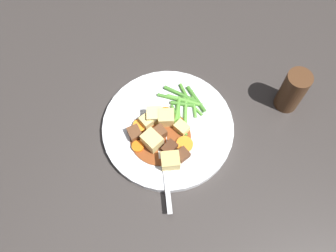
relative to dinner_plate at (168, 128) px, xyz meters
The scene contains 31 objects.
ground_plane 0.01m from the dinner_plate, ahead, with size 3.00×3.00×0.00m, color #383330.
dinner_plate is the anchor object (origin of this frame).
stew_sauce 0.03m from the dinner_plate, ahead, with size 0.13×0.13×0.00m, color brown.
carrot_slice_0 0.03m from the dinner_plate, 139.12° to the right, with size 0.03×0.03×0.01m, color orange.
carrot_slice_1 0.06m from the dinner_plate, 58.20° to the right, with size 0.03×0.03×0.01m, color orange.
carrot_slice_2 0.06m from the dinner_plate, 68.71° to the left, with size 0.04×0.04×0.01m, color orange.
carrot_slice_3 0.08m from the dinner_plate, 20.96° to the right, with size 0.03×0.03×0.01m, color orange.
potato_chunk_0 0.09m from the dinner_plate, 34.24° to the left, with size 0.04×0.03×0.03m, color #DBBC6B.
potato_chunk_1 0.04m from the dinner_plate, 98.12° to the right, with size 0.03×0.03×0.03m, color #EAD68C.
potato_chunk_2 0.06m from the dinner_plate, ahead, with size 0.04×0.03×0.03m, color #E5CC7A.
potato_chunk_3 0.03m from the dinner_plate, 129.81° to the right, with size 0.03×0.03×0.03m, color #E5CC7A.
potato_chunk_4 0.04m from the dinner_plate, 104.25° to the left, with size 0.03×0.02×0.02m, color #E5CC7A.
potato_chunk_5 0.05m from the dinner_plate, 69.03° to the right, with size 0.03×0.03×0.02m, color #E5CC7A.
meat_chunk_0 0.08m from the dinner_plate, 54.14° to the left, with size 0.02×0.03×0.02m, color #56331E.
meat_chunk_1 0.06m from the dinner_plate, 34.33° to the left, with size 0.03×0.02×0.02m, color #4C2B19.
meat_chunk_2 0.08m from the dinner_plate, 41.71° to the right, with size 0.03×0.03×0.02m, color brown.
meat_chunk_3 0.04m from the dinner_plate, ahead, with size 0.03×0.02×0.03m, color brown.
green_bean_0 0.07m from the dinner_plate, behind, with size 0.01×0.01×0.08m, color #66AD42.
green_bean_1 0.09m from the dinner_plate, behind, with size 0.01×0.01×0.05m, color #599E38.
green_bean_2 0.05m from the dinner_plate, 156.88° to the left, with size 0.01×0.01×0.07m, color #66AD42.
green_bean_3 0.03m from the dinner_plate, 148.70° to the left, with size 0.01×0.01×0.08m, color #4C8E33.
green_bean_4 0.06m from the dinner_plate, behind, with size 0.01×0.01×0.05m, color #4C8E33.
green_bean_5 0.08m from the dinner_plate, 169.05° to the right, with size 0.01×0.01×0.08m, color #4C8E33.
green_bean_6 0.08m from the dinner_plate, 164.11° to the left, with size 0.01×0.01×0.07m, color #66AD42.
green_bean_7 0.07m from the dinner_plate, 162.94° to the right, with size 0.01×0.01×0.08m, color #4C8E33.
green_bean_8 0.03m from the dinner_plate, 154.20° to the left, with size 0.01×0.01×0.07m, color #599E38.
green_bean_9 0.09m from the dinner_plate, 166.88° to the left, with size 0.01×0.01×0.07m, color #4C8E33.
green_bean_10 0.07m from the dinner_plate, 163.91° to the left, with size 0.01×0.01×0.07m, color #66AD42.
green_bean_11 0.04m from the dinner_plate, behind, with size 0.01×0.01×0.07m, color #599E38.
fork 0.10m from the dinner_plate, 27.67° to the left, with size 0.15×0.12×0.00m.
pepper_mill 0.28m from the dinner_plate, 134.86° to the left, with size 0.05×0.05×0.11m, color #4C2D19.
Camera 1 is at (0.29, 0.17, 0.72)m, focal length 38.54 mm.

